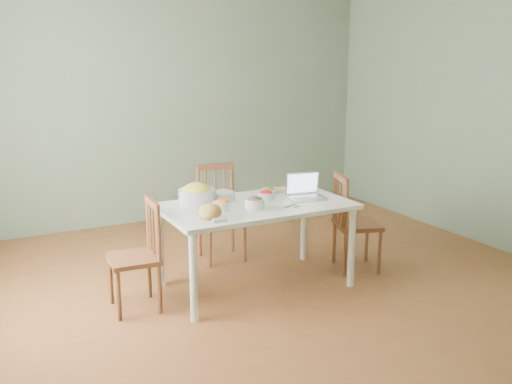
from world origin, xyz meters
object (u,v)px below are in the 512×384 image
chair_right (357,222)px  laptop (308,187)px  chair_left (133,256)px  bowl_squash (197,194)px  dining_table (256,245)px  bread_boule (210,211)px  chair_far (222,214)px

chair_right → laptop: (-0.54, 0.00, 0.39)m
chair_left → bowl_squash: size_ratio=2.86×
dining_table → laptop: (0.46, -0.06, 0.47)m
bowl_squash → bread_boule: bearing=-99.1°
chair_right → bowl_squash: 1.51m
dining_table → laptop: size_ratio=5.13×
dining_table → chair_far: chair_far is taller
chair_right → bread_boule: (-1.51, -0.17, 0.34)m
chair_far → chair_left: 1.26m
bowl_squash → laptop: 0.94m
dining_table → chair_right: bearing=-3.6°
bread_boule → chair_right: bearing=6.3°
dining_table → chair_left: 1.04m
dining_table → bread_boule: bearing=-155.7°
chair_left → chair_right: (2.04, -0.10, 0.01)m
chair_right → bread_boule: 1.55m
chair_left → bowl_squash: bowl_squash is taller
dining_table → chair_left: size_ratio=1.80×
dining_table → bowl_squash: bearing=155.1°
bowl_squash → chair_left: bearing=-164.7°
chair_left → bread_boule: bearing=66.8°
chair_left → bread_boule: chair_left is taller
bowl_squash → laptop: laptop is taller
chair_right → bread_boule: chair_right is taller
bread_boule → bowl_squash: bowl_squash is taller
bread_boule → chair_far: bearing=61.5°
chair_far → bread_boule: chair_far is taller
chair_far → laptop: 0.99m
chair_right → laptop: laptop is taller
dining_table → chair_far: size_ratio=1.71×
dining_table → chair_far: 0.74m
laptop → chair_left: bearing=-173.3°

